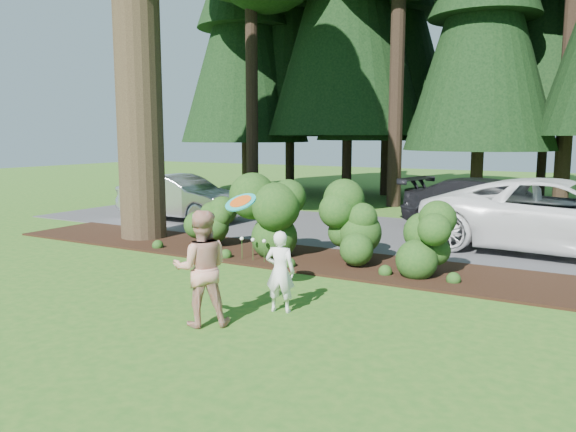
{
  "coord_description": "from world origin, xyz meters",
  "views": [
    {
      "loc": [
        6.58,
        -7.96,
        2.84
      ],
      "look_at": [
        1.21,
        1.36,
        1.3
      ],
      "focal_mm": 35.0,
      "sensor_mm": 36.0,
      "label": 1
    }
  ],
  "objects_px": {
    "child": "(280,271)",
    "frisbee": "(241,202)",
    "car_silver_wagon": "(181,197)",
    "car_dark_suv": "(495,207)",
    "car_white_suv": "(562,217)",
    "adult": "(201,268)"
  },
  "relations": [
    {
      "from": "car_silver_wagon",
      "to": "frisbee",
      "type": "distance_m",
      "value": 9.94
    },
    {
      "from": "car_dark_suv",
      "to": "child",
      "type": "relative_size",
      "value": 4.06
    },
    {
      "from": "car_dark_suv",
      "to": "adult",
      "type": "height_order",
      "value": "adult"
    },
    {
      "from": "adult",
      "to": "child",
      "type": "bearing_deg",
      "value": -158.49
    },
    {
      "from": "adult",
      "to": "frisbee",
      "type": "xyz_separation_m",
      "value": [
        -0.12,
        1.22,
        0.87
      ]
    },
    {
      "from": "child",
      "to": "frisbee",
      "type": "bearing_deg",
      "value": -19.52
    },
    {
      "from": "frisbee",
      "to": "adult",
      "type": "bearing_deg",
      "value": -84.27
    },
    {
      "from": "child",
      "to": "frisbee",
      "type": "xyz_separation_m",
      "value": [
        -0.81,
        0.08,
        1.08
      ]
    },
    {
      "from": "car_white_suv",
      "to": "car_dark_suv",
      "type": "bearing_deg",
      "value": 46.67
    },
    {
      "from": "car_white_suv",
      "to": "frisbee",
      "type": "xyz_separation_m",
      "value": [
        -4.4,
        -7.11,
        0.82
      ]
    },
    {
      "from": "child",
      "to": "adult",
      "type": "relative_size",
      "value": 0.76
    },
    {
      "from": "car_dark_suv",
      "to": "frisbee",
      "type": "relative_size",
      "value": 9.68
    },
    {
      "from": "car_silver_wagon",
      "to": "child",
      "type": "xyz_separation_m",
      "value": [
        7.99,
        -6.88,
        -0.12
      ]
    },
    {
      "from": "car_white_suv",
      "to": "frisbee",
      "type": "relative_size",
      "value": 11.5
    },
    {
      "from": "car_dark_suv",
      "to": "child",
      "type": "xyz_separation_m",
      "value": [
        -1.68,
        -9.28,
        -0.15
      ]
    },
    {
      "from": "frisbee",
      "to": "car_dark_suv",
      "type": "bearing_deg",
      "value": 74.85
    },
    {
      "from": "car_white_suv",
      "to": "frisbee",
      "type": "bearing_deg",
      "value": 152.73
    },
    {
      "from": "car_silver_wagon",
      "to": "child",
      "type": "distance_m",
      "value": 10.54
    },
    {
      "from": "car_dark_suv",
      "to": "frisbee",
      "type": "height_order",
      "value": "frisbee"
    },
    {
      "from": "car_white_suv",
      "to": "car_silver_wagon",
      "type": "bearing_deg",
      "value": 95.99
    },
    {
      "from": "car_dark_suv",
      "to": "adult",
      "type": "xyz_separation_m",
      "value": [
        -2.37,
        -10.43,
        0.06
      ]
    },
    {
      "from": "adult",
      "to": "car_white_suv",
      "type": "bearing_deg",
      "value": -154.72
    }
  ]
}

